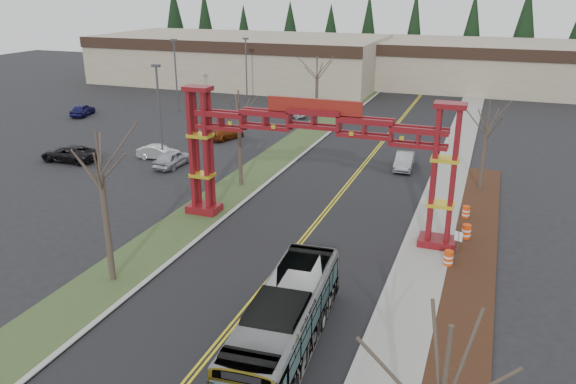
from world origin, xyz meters
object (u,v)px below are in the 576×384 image
at_px(parked_car_near_b, 159,152).
at_px(light_pole_mid, 176,71).
at_px(transit_bus, 285,322).
at_px(bare_tree_median_far, 317,76).
at_px(gateway_arch, 314,140).
at_px(light_pole_near, 159,106).
at_px(retail_building_east, 497,65).
at_px(street_sign, 458,241).
at_px(parked_car_near_c, 70,153).
at_px(parked_car_far_a, 292,112).
at_px(parked_car_mid_b, 82,110).
at_px(parked_car_mid_a, 226,133).
at_px(bare_tree_median_mid, 239,118).
at_px(bare_tree_right_far, 487,127).
at_px(barrel_mid, 466,232).
at_px(parked_car_near_a, 173,158).
at_px(light_pole_far, 246,65).
at_px(barrel_north, 466,213).
at_px(retail_building_west, 241,59).
at_px(barrel_south, 448,259).
at_px(bare_tree_median_near, 100,174).
at_px(silver_sedan, 404,161).

relative_size(parked_car_near_b, light_pole_mid, 0.44).
height_order(transit_bus, bare_tree_median_far, bare_tree_median_far).
xyz_separation_m(gateway_arch, light_pole_mid, (-27.27, 28.86, -0.77)).
relative_size(parked_car_near_b, light_pole_near, 0.45).
relative_size(retail_building_east, street_sign, 18.42).
bearing_deg(parked_car_near_c, parked_car_far_a, 150.23).
bearing_deg(parked_car_mid_b, parked_car_mid_a, 153.81).
bearing_deg(bare_tree_median_mid, retail_building_east, 72.12).
xyz_separation_m(gateway_arch, bare_tree_right_far, (10.00, 11.75, -0.96)).
distance_m(transit_bus, barrel_mid, 16.21).
bearing_deg(bare_tree_right_far, street_sign, -92.92).
xyz_separation_m(parked_car_near_a, bare_tree_right_far, (25.78, 3.11, 4.28)).
bearing_deg(light_pole_near, bare_tree_right_far, 3.84).
distance_m(parked_car_near_c, light_pole_far, 32.02).
relative_size(bare_tree_median_mid, barrel_north, 8.19).
relative_size(parked_car_near_a, barrel_mid, 4.21).
height_order(retail_building_west, parked_car_mid_b, retail_building_west).
bearing_deg(transit_bus, barrel_south, 57.21).
relative_size(retail_building_east, parked_car_near_c, 7.14).
relative_size(parked_car_mid_b, bare_tree_right_far, 0.62).
distance_m(light_pole_near, barrel_south, 29.55).
bearing_deg(parked_car_mid_b, street_sign, 136.24).
bearing_deg(barrel_mid, light_pole_near, 163.17).
xyz_separation_m(light_pole_mid, barrel_north, (36.63, -23.66, -4.75)).
relative_size(transit_bus, parked_car_near_a, 2.49).
bearing_deg(parked_car_mid_b, gateway_arch, 132.83).
relative_size(bare_tree_median_near, street_sign, 4.04).
bearing_deg(barrel_north, bare_tree_median_far, 129.85).
xyz_separation_m(parked_car_mid_a, barrel_south, (24.46, -21.27, -0.13)).
relative_size(parked_car_far_a, street_sign, 1.90).
relative_size(bare_tree_median_near, barrel_north, 8.91).
xyz_separation_m(silver_sedan, bare_tree_right_far, (6.47, -3.37, 4.33)).
bearing_deg(light_pole_far, barrel_mid, -49.26).
height_order(parked_car_mid_a, bare_tree_median_mid, bare_tree_median_mid).
bearing_deg(gateway_arch, light_pole_far, 119.82).
xyz_separation_m(parked_car_mid_a, bare_tree_median_near, (7.56, -29.19, 5.45)).
relative_size(silver_sedan, parked_car_far_a, 1.08).
distance_m(transit_bus, street_sign, 12.72).
xyz_separation_m(street_sign, barrel_south, (-0.40, -0.40, -0.99)).
height_order(bare_tree_median_mid, street_sign, bare_tree_median_mid).
height_order(street_sign, barrel_mid, street_sign).
distance_m(transit_bus, parked_car_mid_b, 53.97).
xyz_separation_m(bare_tree_median_mid, barrel_south, (16.90, -8.58, -5.02)).
bearing_deg(barrel_north, bare_tree_right_far, 84.41).
height_order(retail_building_west, barrel_north, retail_building_west).
xyz_separation_m(gateway_arch, parked_car_near_a, (-15.78, 8.64, -5.24)).
bearing_deg(parked_car_far_a, street_sign, 47.48).
relative_size(bare_tree_median_far, barrel_south, 8.16).
height_order(parked_car_near_a, parked_car_near_b, parked_car_near_a).
bearing_deg(parked_car_near_b, light_pole_mid, 20.41).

